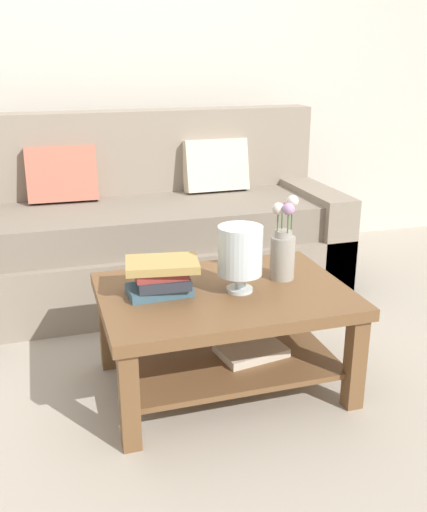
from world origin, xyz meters
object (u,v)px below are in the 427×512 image
(glass_hurricane_vase, at_px, (240,252))
(flower_pitcher, at_px, (283,248))
(coffee_table, at_px, (225,317))
(book_stack_main, at_px, (161,276))
(couch, at_px, (152,232))

(glass_hurricane_vase, xyz_separation_m, flower_pitcher, (0.23, 0.08, -0.03))
(coffee_table, height_order, flower_pitcher, flower_pitcher)
(book_stack_main, bearing_deg, couch, 80.62)
(coffee_table, distance_m, book_stack_main, 0.33)
(couch, bearing_deg, glass_hurricane_vase, -84.15)
(couch, distance_m, glass_hurricane_vase, 1.26)
(coffee_table, xyz_separation_m, book_stack_main, (-0.26, 0.05, 0.20))
(couch, xyz_separation_m, flower_pitcher, (0.35, -1.14, 0.23))
(book_stack_main, relative_size, flower_pitcher, 0.86)
(flower_pitcher, bearing_deg, glass_hurricane_vase, -160.19)
(couch, relative_size, flower_pitcher, 5.98)
(couch, distance_m, flower_pitcher, 1.22)
(coffee_table, height_order, glass_hurricane_vase, glass_hurricane_vase)
(coffee_table, relative_size, glass_hurricane_vase, 3.69)
(couch, relative_size, book_stack_main, 6.95)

